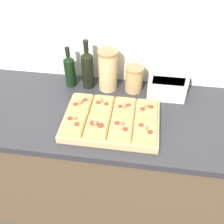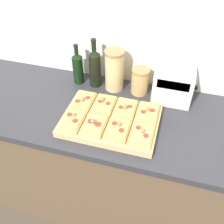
{
  "view_description": "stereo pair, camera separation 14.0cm",
  "coord_description": "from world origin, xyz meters",
  "px_view_note": "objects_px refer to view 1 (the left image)",
  "views": [
    {
      "loc": [
        0.16,
        -0.76,
        1.93
      ],
      "look_at": [
        0.02,
        0.26,
        0.98
      ],
      "focal_mm": 42.0,
      "sensor_mm": 36.0,
      "label": 1
    },
    {
      "loc": [
        0.3,
        -0.73,
        1.93
      ],
      "look_at": [
        0.02,
        0.26,
        0.98
      ],
      "focal_mm": 42.0,
      "sensor_mm": 36.0,
      "label": 2
    }
  ],
  "objects_px": {
    "cutting_board": "(111,121)",
    "toaster_oven": "(167,81)",
    "grain_jar_short": "(134,79)",
    "wine_bottle": "(88,69)",
    "grain_jar_tall": "(108,70)",
    "olive_oil_bottle": "(70,70)"
  },
  "relations": [
    {
      "from": "olive_oil_bottle",
      "to": "grain_jar_tall",
      "type": "relative_size",
      "value": 1.01
    },
    {
      "from": "toaster_oven",
      "to": "wine_bottle",
      "type": "bearing_deg",
      "value": 178.68
    },
    {
      "from": "olive_oil_bottle",
      "to": "wine_bottle",
      "type": "height_order",
      "value": "wine_bottle"
    },
    {
      "from": "olive_oil_bottle",
      "to": "grain_jar_tall",
      "type": "bearing_deg",
      "value": -0.0
    },
    {
      "from": "cutting_board",
      "to": "toaster_oven",
      "type": "distance_m",
      "value": 0.43
    },
    {
      "from": "olive_oil_bottle",
      "to": "grain_jar_short",
      "type": "xyz_separation_m",
      "value": [
        0.4,
        -0.0,
        -0.02
      ]
    },
    {
      "from": "toaster_oven",
      "to": "grain_jar_short",
      "type": "bearing_deg",
      "value": 176.76
    },
    {
      "from": "grain_jar_tall",
      "to": "grain_jar_short",
      "type": "bearing_deg",
      "value": 0.0
    },
    {
      "from": "wine_bottle",
      "to": "toaster_oven",
      "type": "xyz_separation_m",
      "value": [
        0.48,
        -0.01,
        -0.03
      ]
    },
    {
      "from": "wine_bottle",
      "to": "grain_jar_tall",
      "type": "height_order",
      "value": "wine_bottle"
    },
    {
      "from": "toaster_oven",
      "to": "grain_jar_tall",
      "type": "bearing_deg",
      "value": 178.22
    },
    {
      "from": "cutting_board",
      "to": "grain_jar_tall",
      "type": "distance_m",
      "value": 0.34
    },
    {
      "from": "grain_jar_short",
      "to": "wine_bottle",
      "type": "bearing_deg",
      "value": 180.0
    },
    {
      "from": "olive_oil_bottle",
      "to": "grain_jar_short",
      "type": "height_order",
      "value": "olive_oil_bottle"
    },
    {
      "from": "grain_jar_short",
      "to": "grain_jar_tall",
      "type": "bearing_deg",
      "value": -180.0
    },
    {
      "from": "cutting_board",
      "to": "toaster_oven",
      "type": "xyz_separation_m",
      "value": [
        0.29,
        0.3,
        0.08
      ]
    },
    {
      "from": "cutting_board",
      "to": "wine_bottle",
      "type": "bearing_deg",
      "value": 121.09
    },
    {
      "from": "grain_jar_tall",
      "to": "toaster_oven",
      "type": "height_order",
      "value": "grain_jar_tall"
    },
    {
      "from": "grain_jar_tall",
      "to": "grain_jar_short",
      "type": "height_order",
      "value": "grain_jar_tall"
    },
    {
      "from": "toaster_oven",
      "to": "olive_oil_bottle",
      "type": "bearing_deg",
      "value": 178.93
    },
    {
      "from": "olive_oil_bottle",
      "to": "grain_jar_tall",
      "type": "height_order",
      "value": "olive_oil_bottle"
    },
    {
      "from": "grain_jar_tall",
      "to": "olive_oil_bottle",
      "type": "bearing_deg",
      "value": 180.0
    }
  ]
}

